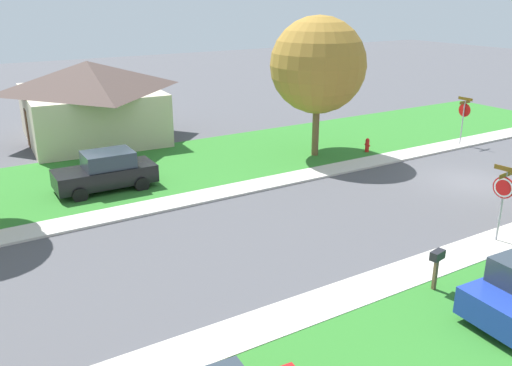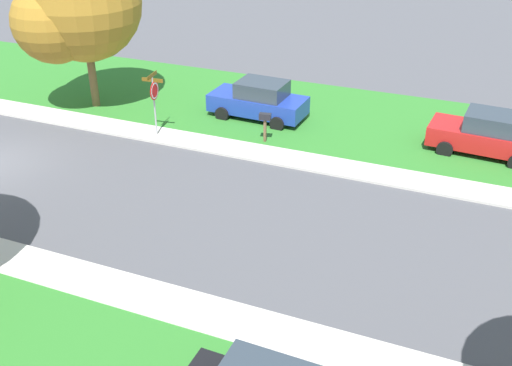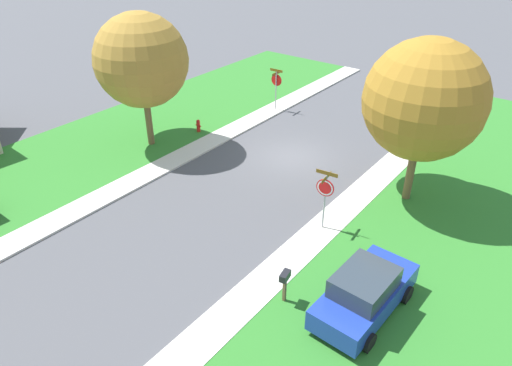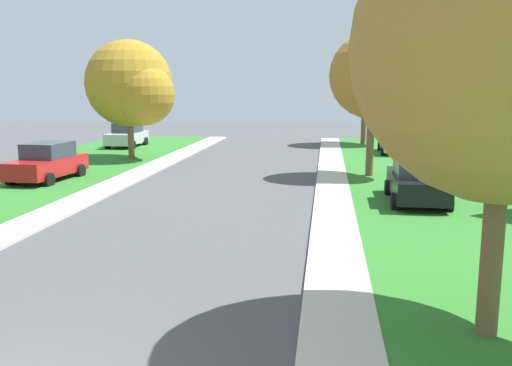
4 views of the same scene
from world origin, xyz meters
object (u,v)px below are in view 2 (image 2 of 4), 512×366
object	(u,v)px
car_red_driveway_right	(487,134)
mailbox	(265,120)
tree_across_left	(75,8)
car_blue_far_down_street	(259,100)
stop_sign_far_corner	(154,94)

from	to	relation	value
car_red_driveway_right	mailbox	world-z (taller)	car_red_driveway_right
tree_across_left	mailbox	world-z (taller)	tree_across_left
car_blue_far_down_street	tree_across_left	distance (m)	8.90
tree_across_left	car_red_driveway_right	bearing A→B (deg)	96.14
stop_sign_far_corner	mailbox	world-z (taller)	stop_sign_far_corner
stop_sign_far_corner	tree_across_left	world-z (taller)	tree_across_left
car_red_driveway_right	car_blue_far_down_street	size ratio (longest dim) A/B	1.01
car_red_driveway_right	tree_across_left	xyz separation A→B (m)	(1.88, -17.50, 3.79)
tree_across_left	mailbox	distance (m)	9.76
tree_across_left	mailbox	size ratio (longest dim) A/B	5.64
stop_sign_far_corner	tree_across_left	distance (m)	5.60
stop_sign_far_corner	tree_across_left	bearing A→B (deg)	-108.89
car_blue_far_down_street	tree_across_left	size ratio (longest dim) A/B	0.59
car_red_driveway_right	tree_across_left	bearing A→B (deg)	-83.86
car_red_driveway_right	car_blue_far_down_street	distance (m)	9.67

